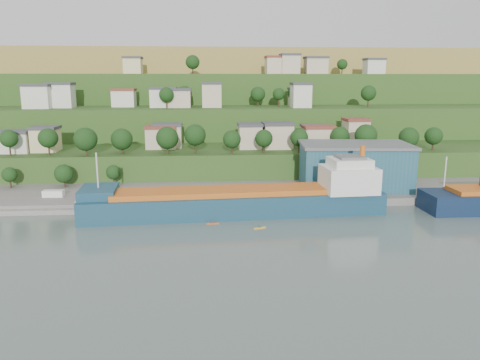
{
  "coord_description": "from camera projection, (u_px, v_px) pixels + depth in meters",
  "views": [
    {
      "loc": [
        -7.76,
        -100.88,
        32.78
      ],
      "look_at": [
        1.17,
        15.0,
        7.67
      ],
      "focal_mm": 35.0,
      "sensor_mm": 36.0,
      "label": 1
    }
  ],
  "objects": [
    {
      "name": "dinghy",
      "position": [
        83.0,
        203.0,
        120.39
      ],
      "size": [
        4.37,
        2.25,
        0.83
      ],
      "primitive_type": "cube",
      "rotation": [
        0.0,
        0.0,
        0.17
      ],
      "color": "silver",
      "rests_on": "pebble_beach"
    },
    {
      "name": "ground",
      "position": [
        240.0,
        227.0,
        105.82
      ],
      "size": [
        500.0,
        500.0,
        0.0
      ],
      "primitive_type": "plane",
      "color": "#4D5E5A",
      "rests_on": "ground"
    },
    {
      "name": "cargo_ship_near",
      "position": [
        244.0,
        202.0,
        115.48
      ],
      "size": [
        74.53,
        15.93,
        19.01
      ],
      "rotation": [
        0.0,
        0.0,
        0.06
      ],
      "color": "navy",
      "rests_on": "ground"
    },
    {
      "name": "quay",
      "position": [
        302.0,
        195.0,
        134.61
      ],
      "size": [
        220.0,
        26.0,
        4.0
      ],
      "primitive_type": "cube",
      "color": "slate",
      "rests_on": "ground"
    },
    {
      "name": "kayak_orange",
      "position": [
        213.0,
        223.0,
        108.11
      ],
      "size": [
        2.99,
        0.75,
        0.74
      ],
      "rotation": [
        0.0,
        0.0,
        0.08
      ],
      "color": "#E75B14",
      "rests_on": "ground"
    },
    {
      "name": "kayak_yellow",
      "position": [
        260.0,
        227.0,
        104.86
      ],
      "size": [
        2.89,
        1.39,
        0.72
      ],
      "rotation": [
        0.0,
        0.0,
        0.32
      ],
      "color": "yellow",
      "rests_on": "ground"
    },
    {
      "name": "warehouse",
      "position": [
        354.0,
        165.0,
        135.05
      ],
      "size": [
        32.73,
        21.98,
        12.8
      ],
      "rotation": [
        0.0,
        0.0,
        -0.1
      ],
      "color": "#1F525F",
      "rests_on": "quay"
    },
    {
      "name": "caravan",
      "position": [
        54.0,
        195.0,
        125.06
      ],
      "size": [
        5.54,
        2.57,
        2.53
      ],
      "primitive_type": "cube",
      "rotation": [
        0.0,
        0.0,
        -0.06
      ],
      "color": "white",
      "rests_on": "pebble_beach"
    },
    {
      "name": "pebble_beach",
      "position": [
        26.0,
        206.0,
        123.13
      ],
      "size": [
        40.0,
        18.0,
        2.4
      ],
      "primitive_type": "cube",
      "color": "slate",
      "rests_on": "ground"
    },
    {
      "name": "hillside",
      "position": [
        218.0,
        137.0,
        270.18
      ],
      "size": [
        360.0,
        211.5,
        96.0
      ],
      "color": "#284719",
      "rests_on": "ground"
    }
  ]
}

